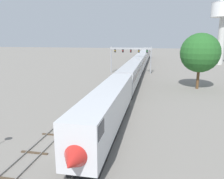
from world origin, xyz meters
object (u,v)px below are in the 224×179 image
at_px(passenger_train, 139,63).
at_px(signal_gantry, 131,54).
at_px(water_tower, 224,14).
at_px(trackside_tree_left, 200,53).

distance_m(passenger_train, signal_gantry, 5.20).
height_order(passenger_train, water_tower, water_tower).
relative_size(passenger_train, trackside_tree_left, 10.12).
bearing_deg(trackside_tree_left, water_tower, 71.65).
bearing_deg(water_tower, trackside_tree_left, -108.35).
distance_m(signal_gantry, trackside_tree_left, 23.94).
height_order(signal_gantry, water_tower, water_tower).
bearing_deg(passenger_train, water_tower, 40.54).
bearing_deg(water_tower, passenger_train, -139.46).
distance_m(passenger_train, trackside_tree_left, 25.80).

